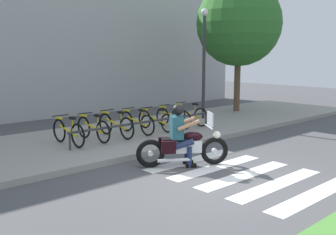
{
  "coord_description": "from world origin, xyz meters",
  "views": [
    {
      "loc": [
        -5.84,
        -4.83,
        2.55
      ],
      "look_at": [
        0.64,
        2.33,
        0.99
      ],
      "focal_mm": 41.35,
      "sensor_mm": 36.0,
      "label": 1
    }
  ],
  "objects_px": {
    "bicycle_0": "(68,132)",
    "bicycle_4": "(156,120)",
    "motorcycle": "(183,146)",
    "bicycle_5": "(173,117)",
    "bicycle_2": "(116,125)",
    "bicycle_6": "(189,115)",
    "tree_near_rack": "(239,24)",
    "bicycle_1": "(93,129)",
    "bike_rack": "(148,122)",
    "rider": "(180,131)",
    "bicycle_3": "(137,122)",
    "street_lamp": "(204,54)"
  },
  "relations": [
    {
      "from": "bicycle_4",
      "to": "bicycle_6",
      "type": "height_order",
      "value": "bicycle_6"
    },
    {
      "from": "bike_rack",
      "to": "tree_near_rack",
      "type": "bearing_deg",
      "value": 14.28
    },
    {
      "from": "rider",
      "to": "bicycle_4",
      "type": "height_order",
      "value": "rider"
    },
    {
      "from": "bicycle_6",
      "to": "rider",
      "type": "bearing_deg",
      "value": -137.91
    },
    {
      "from": "bicycle_2",
      "to": "street_lamp",
      "type": "relative_size",
      "value": 0.4
    },
    {
      "from": "rider",
      "to": "street_lamp",
      "type": "xyz_separation_m",
      "value": [
        4.83,
        3.74,
        1.75
      ]
    },
    {
      "from": "bicycle_2",
      "to": "street_lamp",
      "type": "height_order",
      "value": "street_lamp"
    },
    {
      "from": "street_lamp",
      "to": "bicycle_5",
      "type": "bearing_deg",
      "value": -163.5
    },
    {
      "from": "motorcycle",
      "to": "bicycle_4",
      "type": "relative_size",
      "value": 1.13
    },
    {
      "from": "rider",
      "to": "tree_near_rack",
      "type": "height_order",
      "value": "tree_near_rack"
    },
    {
      "from": "bicycle_1",
      "to": "rider",
      "type": "bearing_deg",
      "value": -82.09
    },
    {
      "from": "bicycle_0",
      "to": "bicycle_6",
      "type": "bearing_deg",
      "value": 0.01
    },
    {
      "from": "bicycle_0",
      "to": "bicycle_5",
      "type": "bearing_deg",
      "value": 0.01
    },
    {
      "from": "street_lamp",
      "to": "tree_near_rack",
      "type": "relative_size",
      "value": 0.75
    },
    {
      "from": "bicycle_2",
      "to": "bicycle_6",
      "type": "xyz_separation_m",
      "value": [
        3.08,
        0.0,
        -0.01
      ]
    },
    {
      "from": "bicycle_5",
      "to": "bicycle_1",
      "type": "bearing_deg",
      "value": -179.99
    },
    {
      "from": "motorcycle",
      "to": "bicycle_6",
      "type": "bearing_deg",
      "value": 43.03
    },
    {
      "from": "motorcycle",
      "to": "bicycle_2",
      "type": "height_order",
      "value": "motorcycle"
    },
    {
      "from": "rider",
      "to": "bike_rack",
      "type": "relative_size",
      "value": 0.28
    },
    {
      "from": "bicycle_6",
      "to": "bike_rack",
      "type": "relative_size",
      "value": 0.32
    },
    {
      "from": "bicycle_3",
      "to": "bicycle_6",
      "type": "distance_m",
      "value": 2.31
    },
    {
      "from": "street_lamp",
      "to": "rider",
      "type": "bearing_deg",
      "value": -142.26
    },
    {
      "from": "bicycle_1",
      "to": "bicycle_5",
      "type": "xyz_separation_m",
      "value": [
        3.08,
        0.0,
        -0.01
      ]
    },
    {
      "from": "bicycle_2",
      "to": "tree_near_rack",
      "type": "bearing_deg",
      "value": 8.43
    },
    {
      "from": "rider",
      "to": "bicycle_1",
      "type": "relative_size",
      "value": 0.9
    },
    {
      "from": "street_lamp",
      "to": "bicycle_2",
      "type": "bearing_deg",
      "value": -171.81
    },
    {
      "from": "bike_rack",
      "to": "bicycle_5",
      "type": "bearing_deg",
      "value": 19.8
    },
    {
      "from": "bicycle_3",
      "to": "bicycle_1",
      "type": "bearing_deg",
      "value": -180.0
    },
    {
      "from": "motorcycle",
      "to": "bicycle_5",
      "type": "relative_size",
      "value": 1.16
    },
    {
      "from": "bicycle_1",
      "to": "bicycle_6",
      "type": "xyz_separation_m",
      "value": [
        3.85,
        0.0,
        -0.0
      ]
    },
    {
      "from": "bicycle_6",
      "to": "bike_rack",
      "type": "xyz_separation_m",
      "value": [
        -2.31,
        -0.55,
        0.07
      ]
    },
    {
      "from": "bicycle_2",
      "to": "bicycle_6",
      "type": "relative_size",
      "value": 1.0
    },
    {
      "from": "bicycle_0",
      "to": "bicycle_4",
      "type": "bearing_deg",
      "value": 0.03
    },
    {
      "from": "bicycle_0",
      "to": "street_lamp",
      "type": "distance_m",
      "value": 6.4
    },
    {
      "from": "bicycle_0",
      "to": "bicycle_1",
      "type": "height_order",
      "value": "bicycle_0"
    },
    {
      "from": "bicycle_4",
      "to": "bicycle_3",
      "type": "bearing_deg",
      "value": -179.9
    },
    {
      "from": "rider",
      "to": "bicycle_2",
      "type": "xyz_separation_m",
      "value": [
        0.34,
        3.09,
        -0.33
      ]
    },
    {
      "from": "bicycle_2",
      "to": "bicycle_4",
      "type": "bearing_deg",
      "value": 0.05
    },
    {
      "from": "bicycle_4",
      "to": "bicycle_0",
      "type": "bearing_deg",
      "value": -179.97
    },
    {
      "from": "tree_near_rack",
      "to": "bicycle_1",
      "type": "bearing_deg",
      "value": -172.39
    },
    {
      "from": "bicycle_3",
      "to": "bike_rack",
      "type": "xyz_separation_m",
      "value": [
        0.0,
        -0.55,
        0.07
      ]
    },
    {
      "from": "bicycle_0",
      "to": "bicycle_3",
      "type": "bearing_deg",
      "value": 0.01
    },
    {
      "from": "street_lamp",
      "to": "bicycle_4",
      "type": "bearing_deg",
      "value": -167.67
    },
    {
      "from": "bicycle_0",
      "to": "tree_near_rack",
      "type": "bearing_deg",
      "value": 6.94
    },
    {
      "from": "bicycle_5",
      "to": "bicycle_6",
      "type": "distance_m",
      "value": 0.77
    },
    {
      "from": "motorcycle",
      "to": "bicycle_3",
      "type": "xyz_separation_m",
      "value": [
        1.05,
        3.13,
        0.04
      ]
    },
    {
      "from": "motorcycle",
      "to": "bicycle_5",
      "type": "height_order",
      "value": "motorcycle"
    },
    {
      "from": "tree_near_rack",
      "to": "bicycle_4",
      "type": "bearing_deg",
      "value": -169.28
    },
    {
      "from": "bicycle_5",
      "to": "bicycle_6",
      "type": "height_order",
      "value": "bicycle_6"
    },
    {
      "from": "rider",
      "to": "bicycle_1",
      "type": "bearing_deg",
      "value": 97.91
    }
  ]
}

